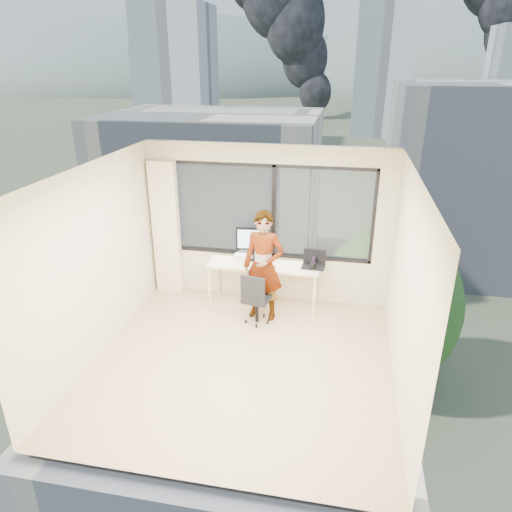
% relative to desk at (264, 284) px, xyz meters
% --- Properties ---
extents(floor, '(4.00, 4.00, 0.01)m').
position_rel_desk_xyz_m(floor, '(0.00, -1.66, -0.38)').
color(floor, tan).
rests_on(floor, ground).
extents(ceiling, '(4.00, 4.00, 0.01)m').
position_rel_desk_xyz_m(ceiling, '(0.00, -1.66, 2.23)').
color(ceiling, white).
rests_on(ceiling, ground).
extents(wall_front, '(4.00, 0.01, 2.60)m').
position_rel_desk_xyz_m(wall_front, '(0.00, -3.66, 0.93)').
color(wall_front, beige).
rests_on(wall_front, ground).
extents(wall_left, '(0.01, 4.00, 2.60)m').
position_rel_desk_xyz_m(wall_left, '(-2.00, -1.66, 0.93)').
color(wall_left, beige).
rests_on(wall_left, ground).
extents(wall_right, '(0.01, 4.00, 2.60)m').
position_rel_desk_xyz_m(wall_right, '(2.00, -1.66, 0.93)').
color(wall_right, beige).
rests_on(wall_right, ground).
extents(window_wall, '(3.30, 0.16, 1.55)m').
position_rel_desk_xyz_m(window_wall, '(0.05, 0.34, 1.15)').
color(window_wall, black).
rests_on(window_wall, ground).
extents(curtain, '(0.45, 0.14, 2.30)m').
position_rel_desk_xyz_m(curtain, '(-1.72, 0.22, 0.77)').
color(curtain, beige).
rests_on(curtain, floor).
extents(desk, '(1.80, 0.60, 0.75)m').
position_rel_desk_xyz_m(desk, '(0.00, 0.00, 0.00)').
color(desk, beige).
rests_on(desk, floor).
extents(chair, '(0.51, 0.51, 0.87)m').
position_rel_desk_xyz_m(chair, '(-0.00, -0.58, 0.06)').
color(chair, black).
rests_on(chair, floor).
extents(person, '(0.68, 0.49, 1.74)m').
position_rel_desk_xyz_m(person, '(0.06, -0.39, 0.50)').
color(person, '#2D2D33').
rests_on(person, floor).
extents(monitor, '(0.56, 0.17, 0.55)m').
position_rel_desk_xyz_m(monitor, '(-0.21, 0.14, 0.65)').
color(monitor, black).
rests_on(monitor, desk).
extents(game_console, '(0.37, 0.34, 0.07)m').
position_rel_desk_xyz_m(game_console, '(-0.34, 0.20, 0.41)').
color(game_console, white).
rests_on(game_console, desk).
extents(laptop, '(0.38, 0.40, 0.23)m').
position_rel_desk_xyz_m(laptop, '(0.80, -0.01, 0.49)').
color(laptop, black).
rests_on(laptop, desk).
extents(cellphone, '(0.11, 0.07, 0.01)m').
position_rel_desk_xyz_m(cellphone, '(0.16, -0.13, 0.38)').
color(cellphone, black).
rests_on(cellphone, desk).
extents(pen_cup, '(0.12, 0.12, 0.11)m').
position_rel_desk_xyz_m(pen_cup, '(0.80, -0.08, 0.43)').
color(pen_cup, black).
rests_on(pen_cup, desk).
extents(handbag, '(0.30, 0.19, 0.22)m').
position_rel_desk_xyz_m(handbag, '(0.80, 0.20, 0.48)').
color(handbag, '#0C454A').
rests_on(handbag, desk).
extents(exterior_ground, '(400.00, 400.00, 0.04)m').
position_rel_desk_xyz_m(exterior_ground, '(0.00, 118.34, -14.38)').
color(exterior_ground, '#515B3D').
rests_on(exterior_ground, ground).
extents(near_bldg_a, '(16.00, 12.00, 14.00)m').
position_rel_desk_xyz_m(near_bldg_a, '(-9.00, 28.34, -7.38)').
color(near_bldg_a, '#F3E8CB').
rests_on(near_bldg_a, exterior_ground).
extents(near_bldg_b, '(14.00, 13.00, 16.00)m').
position_rel_desk_xyz_m(near_bldg_b, '(12.00, 36.34, -6.38)').
color(near_bldg_b, beige).
rests_on(near_bldg_b, exterior_ground).
extents(far_tower_a, '(14.00, 14.00, 28.00)m').
position_rel_desk_xyz_m(far_tower_a, '(-35.00, 93.34, -0.38)').
color(far_tower_a, silver).
rests_on(far_tower_a, exterior_ground).
extents(far_tower_b, '(13.00, 13.00, 30.00)m').
position_rel_desk_xyz_m(far_tower_b, '(8.00, 118.34, 0.62)').
color(far_tower_b, silver).
rests_on(far_tower_b, exterior_ground).
extents(far_tower_d, '(16.00, 14.00, 22.00)m').
position_rel_desk_xyz_m(far_tower_d, '(-60.00, 148.34, -3.38)').
color(far_tower_d, silver).
rests_on(far_tower_d, exterior_ground).
extents(hill_a, '(288.00, 216.00, 90.00)m').
position_rel_desk_xyz_m(hill_a, '(-120.00, 318.34, -14.38)').
color(hill_a, slate).
rests_on(hill_a, exterior_ground).
extents(tree_a, '(7.00, 7.00, 8.00)m').
position_rel_desk_xyz_m(tree_a, '(-16.00, 20.34, -10.38)').
color(tree_a, '#20521B').
rests_on(tree_a, exterior_ground).
extents(tree_b, '(7.60, 7.60, 9.00)m').
position_rel_desk_xyz_m(tree_b, '(4.00, 16.34, -9.88)').
color(tree_b, '#20521B').
rests_on(tree_b, exterior_ground).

